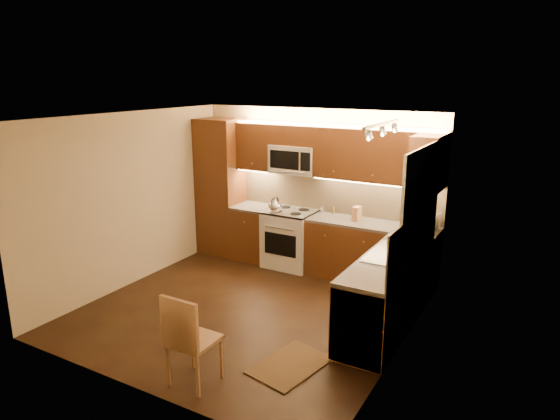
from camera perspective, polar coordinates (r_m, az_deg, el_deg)
The scene contains 37 objects.
floor at distance 6.75m, azimuth -3.48°, elevation -11.21°, with size 4.00×4.00×0.01m, color black.
ceiling at distance 6.08m, azimuth -3.86°, elevation 10.46°, with size 4.00×4.00×0.01m, color beige.
wall_back at distance 8.00m, azimuth 4.21°, elevation 2.47°, with size 4.00×0.01×2.50m, color #C1B18D.
wall_front at distance 4.84m, azimuth -16.79°, elevation -6.55°, with size 4.00×0.01×2.50m, color #C1B18D.
wall_left at distance 7.55m, azimuth -16.47°, elevation 1.14°, with size 0.01×4.00×2.50m, color #C1B18D.
wall_right at distance 5.51m, azimuth 14.08°, elevation -3.74°, with size 0.01×4.00×2.50m, color #C1B18D.
pantry at distance 8.59m, azimuth -6.67°, elevation 2.60°, with size 0.70×0.60×2.30m, color #401B0D.
base_cab_back_left at distance 8.42m, azimuth -2.88°, elevation -2.65°, with size 0.62×0.60×0.86m, color #401B0D.
counter_back_left at distance 8.29m, azimuth -2.93°, elevation 0.31°, with size 0.62×0.60×0.04m, color #383633.
base_cab_back_right at distance 7.58m, azimuth 10.24°, elevation -4.90°, with size 1.92×0.60×0.86m, color #401B0D.
counter_back_right at distance 7.44m, azimuth 10.40°, elevation -1.64°, with size 1.92×0.60×0.04m, color #383633.
base_cab_right at distance 6.24m, azimuth 11.94°, elevation -9.44°, with size 0.60×2.00×0.86m, color #401B0D.
counter_right at distance 6.07m, azimuth 12.17°, elevation -5.56°, with size 0.60×2.00×0.04m, color #383633.
dishwasher at distance 5.64m, azimuth 9.69°, elevation -12.08°, with size 0.58×0.60×0.84m, color silver.
backsplash_back at distance 7.86m, azimuth 6.47°, elevation 1.82°, with size 3.30×0.02×0.60m, color tan.
backsplash_right at distance 5.90m, azimuth 15.02°, elevation -3.08°, with size 0.02×2.00×0.60m, color tan.
upper_cab_back_left at distance 8.20m, azimuth -2.55°, elevation 7.25°, with size 0.62×0.35×0.75m, color #401B0D.
upper_cab_back_right at distance 7.34m, azimuth 11.09°, elevation 6.07°, with size 1.92×0.35×0.75m, color #401B0D.
upper_cab_bridge at distance 7.83m, azimuth 1.76°, elevation 8.51°, with size 0.76×0.35×0.31m, color #401B0D.
upper_cab_right_corner at distance 6.72m, azimuth 16.27°, elevation 4.96°, with size 0.35×0.50×0.75m, color #401B0D.
stove at distance 8.05m, azimuth 1.17°, elevation -3.23°, with size 0.76×0.65×0.92m, color silver, non-canonical shape.
microwave at distance 7.87m, azimuth 1.69°, elevation 5.79°, with size 0.76×0.38×0.44m, color silver, non-canonical shape.
window_frame at distance 5.93m, azimuth 15.61°, elevation 1.01°, with size 0.03×1.44×1.24m, color silver.
window_blinds at distance 5.94m, azimuth 15.42°, elevation 1.03°, with size 0.02×1.36×1.16m, color silver.
sink at distance 6.17m, azimuth 12.64°, elevation -4.30°, with size 0.52×0.86×0.15m, color silver, non-canonical shape.
faucet at distance 6.11m, azimuth 14.30°, elevation -3.88°, with size 0.20×0.04×0.30m, color silver, non-canonical shape.
track_light_bar at distance 5.77m, azimuth 11.60°, elevation 9.55°, with size 0.04×1.20×0.03m, color silver.
kettle at distance 7.79m, azimuth -0.58°, elevation 0.63°, with size 0.22×0.22×0.25m, color silver, non-canonical shape.
toaster_oven at distance 7.25m, azimuth 15.86°, elevation -1.17°, with size 0.43×0.32×0.26m, color silver.
knife_block at distance 7.53m, azimuth 8.70°, elevation -0.39°, with size 0.09×0.15×0.21m, color #916241.
spice_jar_a at distance 7.91m, azimuth 4.72°, elevation 0.05°, with size 0.04×0.04×0.09m, color silver.
spice_jar_b at distance 7.88m, azimuth 6.10°, elevation 0.02°, with size 0.04×0.04×0.11m, color brown.
spice_jar_c at distance 7.96m, azimuth 4.89°, elevation 0.16°, with size 0.04×0.04×0.10m, color silver.
spice_jar_d at distance 7.63m, azimuth 8.44°, elevation -0.59°, with size 0.04×0.04×0.10m, color #A36131.
soap_bottle at distance 6.39m, azimuth 15.50°, elevation -3.75°, with size 0.08×0.08×0.17m, color silver.
rug at distance 5.58m, azimuth 1.18°, elevation -17.18°, with size 0.57×0.85×0.01m, color black.
dining_chair at distance 5.15m, azimuth -9.76°, elevation -14.12°, with size 0.43×0.43×0.98m, color #916241, non-canonical shape.
Camera 1 is at (3.34, -5.06, 2.97)m, focal length 32.23 mm.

